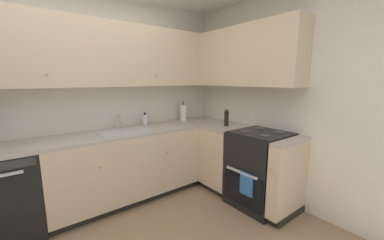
% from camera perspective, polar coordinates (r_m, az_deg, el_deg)
% --- Properties ---
extents(wall_back, '(4.04, 0.05, 2.55)m').
position_cam_1_polar(wall_back, '(3.08, -26.68, 4.23)').
color(wall_back, silver).
rests_on(wall_back, ground_plane).
extents(wall_right, '(0.05, 3.24, 2.55)m').
position_cam_1_polar(wall_right, '(2.96, 23.42, 4.27)').
color(wall_right, silver).
rests_on(wall_right, ground_plane).
extents(dishwasher, '(0.60, 0.63, 0.87)m').
position_cam_1_polar(dishwasher, '(2.91, -39.53, -14.47)').
color(dishwasher, black).
rests_on(dishwasher, ground_plane).
extents(lower_cabinets_back, '(1.84, 0.62, 0.87)m').
position_cam_1_polar(lower_cabinets_back, '(3.09, -15.87, -11.06)').
color(lower_cabinets_back, beige).
rests_on(lower_cabinets_back, ground_plane).
extents(countertop_back, '(3.04, 0.60, 0.03)m').
position_cam_1_polar(countertop_back, '(2.96, -16.31, -2.96)').
color(countertop_back, '#B7A89E').
rests_on(countertop_back, lower_cabinets_back).
extents(lower_cabinets_right, '(0.62, 1.25, 0.87)m').
position_cam_1_polar(lower_cabinets_right, '(3.17, 11.24, -10.32)').
color(lower_cabinets_right, beige).
rests_on(lower_cabinets_right, ground_plane).
extents(countertop_right, '(0.60, 1.25, 0.03)m').
position_cam_1_polar(countertop_right, '(3.04, 11.49, -2.40)').
color(countertop_right, '#B7A89E').
rests_on(countertop_right, lower_cabinets_right).
extents(oven_range, '(0.68, 0.62, 1.05)m').
position_cam_1_polar(oven_range, '(2.97, 16.53, -11.48)').
color(oven_range, black).
rests_on(oven_range, ground_plane).
extents(upper_cabinets_back, '(2.72, 0.34, 0.74)m').
position_cam_1_polar(upper_cabinets_back, '(2.98, -21.21, 14.90)').
color(upper_cabinets_back, beige).
extents(upper_cabinets_right, '(0.32, 1.78, 0.74)m').
position_cam_1_polar(upper_cabinets_right, '(3.20, 11.35, 14.98)').
color(upper_cabinets_right, beige).
extents(sink, '(0.60, 0.40, 0.10)m').
position_cam_1_polar(sink, '(2.93, -16.35, -3.54)').
color(sink, '#B7B7BC').
rests_on(sink, countertop_back).
extents(faucet, '(0.07, 0.16, 0.20)m').
position_cam_1_polar(faucet, '(3.09, -17.82, 0.13)').
color(faucet, silver).
rests_on(faucet, countertop_back).
extents(soap_bottle, '(0.07, 0.07, 0.18)m').
position_cam_1_polar(soap_bottle, '(3.24, -11.59, 0.07)').
color(soap_bottle, silver).
rests_on(soap_bottle, countertop_back).
extents(paper_towel_roll, '(0.11, 0.11, 0.30)m').
position_cam_1_polar(paper_towel_roll, '(3.54, -2.17, 1.86)').
color(paper_towel_roll, white).
rests_on(paper_towel_roll, countertop_back).
extents(oil_bottle, '(0.06, 0.06, 0.22)m').
position_cam_1_polar(oil_bottle, '(3.16, 8.55, 0.42)').
color(oil_bottle, black).
rests_on(oil_bottle, countertop_right).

